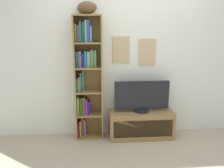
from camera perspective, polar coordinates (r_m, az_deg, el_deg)
back_wall at (r=3.57m, az=3.39°, el=6.95°), size 4.80×0.08×2.45m
bookshelf at (r=3.45m, az=-6.25°, el=1.91°), size 0.40×0.25×1.80m
football at (r=3.36m, az=-6.10°, el=17.83°), size 0.34×0.30×0.17m
tv_stand at (r=3.66m, az=6.99°, el=-9.56°), size 0.96×0.37×0.41m
television at (r=3.51m, az=7.19°, el=-3.03°), size 0.81×0.22×0.46m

